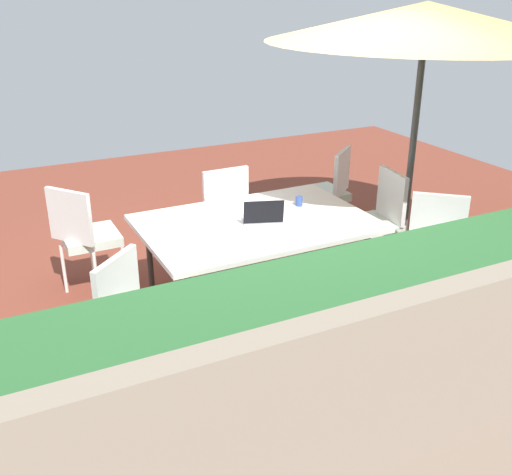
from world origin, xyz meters
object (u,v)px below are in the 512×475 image
object	(u,v)px
dining_table	(256,226)
chair_south	(220,209)
cup	(299,201)
chair_southeast	(85,233)
patio_umbrella	(426,23)
chair_northwest	(435,251)
chair_west	(375,219)
chair_northeast	(140,323)
chair_southwest	(327,189)
laptop	(263,217)

from	to	relation	value
dining_table	chair_south	xyz separation A→B (m)	(-0.03, -0.82, -0.13)
cup	chair_southeast	bearing A→B (deg)	-19.99
patio_umbrella	chair_northwest	size ratio (longest dim) A/B	2.70
chair_southeast	chair_west	xyz separation A→B (m)	(-2.41, 0.83, 0.00)
chair_southeast	chair_northeast	bearing A→B (deg)	143.39
chair_southwest	chair_northwest	bearing A→B (deg)	48.18
patio_umbrella	chair_southeast	xyz separation A→B (m)	(2.75, -0.84, -1.65)
patio_umbrella	laptop	bearing A→B (deg)	-0.35
patio_umbrella	chair_southeast	distance (m)	3.31
patio_umbrella	chair_northwest	bearing A→B (deg)	66.16
chair_southwest	patio_umbrella	bearing A→B (deg)	67.27
chair_west	cup	bearing A→B (deg)	-98.67
chair_west	chair_southeast	bearing A→B (deg)	-101.31
dining_table	chair_southwest	xyz separation A→B (m)	(-1.24, -0.85, -0.13)
chair_west	laptop	world-z (taller)	chair_west
chair_southwest	cup	xyz separation A→B (m)	(0.75, 0.69, 0.21)
chair_southeast	chair_southwest	size ratio (longest dim) A/B	1.00
chair_northeast	chair_west	size ratio (longest dim) A/B	1.00
cup	patio_umbrella	bearing A→B (deg)	168.15
chair_west	chair_southwest	bearing A→B (deg)	-176.16
dining_table	laptop	size ratio (longest dim) A/B	4.81
chair_south	cup	xyz separation A→B (m)	(-0.47, 0.66, 0.21)
laptop	dining_table	bearing A→B (deg)	-32.01
chair_northwest	chair_west	bearing A→B (deg)	131.03
chair_west	laptop	xyz separation A→B (m)	(1.15, 0.00, 0.22)
chair_south	cup	world-z (taller)	chair_south
dining_table	chair_south	distance (m)	0.83
patio_umbrella	chair_southwest	xyz separation A→B (m)	(0.27, -0.91, -1.65)
chair_northwest	chair_south	distance (m)	2.01
patio_umbrella	chair_northeast	distance (m)	3.29
chair_south	chair_northwest	bearing A→B (deg)	123.87
patio_umbrella	chair_west	world-z (taller)	patio_umbrella
patio_umbrella	chair_southwest	world-z (taller)	patio_umbrella
chair_west	cup	xyz separation A→B (m)	(0.69, -0.20, 0.21)
chair_southeast	patio_umbrella	bearing A→B (deg)	-143.95
patio_umbrella	chair_northwest	distance (m)	1.86
chair_west	laptop	size ratio (longest dim) A/B	2.55
chair_northwest	chair_south	world-z (taller)	same
dining_table	chair_southeast	bearing A→B (deg)	-32.61
dining_table	chair_southeast	world-z (taller)	chair_southeast
chair_southeast	chair_southwest	xyz separation A→B (m)	(-2.47, -0.07, 0.00)
dining_table	chair_southwest	world-z (taller)	chair_southwest
chair_southwest	chair_west	size ratio (longest dim) A/B	1.00
chair_northeast	chair_southwest	world-z (taller)	same
dining_table	laptop	xyz separation A→B (m)	(-0.04, 0.05, 0.09)
chair_northwest	chair_northeast	xyz separation A→B (m)	(2.40, 0.01, 0.00)
chair_southeast	cup	distance (m)	1.85
chair_northwest	chair_northeast	world-z (taller)	same
patio_umbrella	laptop	size ratio (longest dim) A/B	6.89
chair_northwest	patio_umbrella	bearing A→B (deg)	107.84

